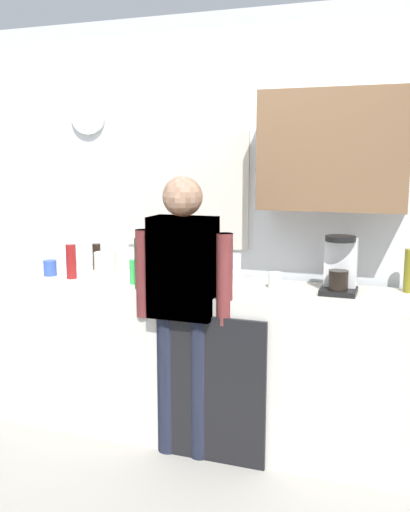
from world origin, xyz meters
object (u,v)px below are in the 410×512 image
(cup_white_mug, at_px, (275,280))
(coffee_maker, at_px, (340,267))
(bottle_dark_sauce, at_px, (97,257))
(mixing_bowl, at_px, (227,279))
(cup_blue_mug, at_px, (50,268))
(bottle_red_vinegar, at_px, (71,261))
(cup_terracotta_mug, at_px, (138,272))
(bottle_green_wine, at_px, (141,263))
(person_guest, at_px, (183,294))
(person_at_sink, at_px, (183,294))
(dish_soap, at_px, (134,271))
(storage_canister, at_px, (105,265))
(bottle_olive_oil, at_px, (409,271))

(cup_white_mug, bearing_deg, coffee_maker, 1.56)
(coffee_maker, bearing_deg, bottle_dark_sauce, 174.78)
(coffee_maker, height_order, mixing_bowl, coffee_maker)
(cup_white_mug, bearing_deg, cup_blue_mug, -175.18)
(bottle_red_vinegar, relative_size, cup_terracotta_mug, 2.39)
(bottle_green_wine, bearing_deg, person_guest, -17.84)
(person_guest, bearing_deg, person_at_sink, -0.00)
(dish_soap, relative_size, storage_canister, 1.06)
(dish_soap, bearing_deg, coffee_maker, 8.23)
(bottle_olive_oil, bearing_deg, bottle_red_vinegar, -171.20)
(bottle_red_vinegar, xyz_separation_m, mixing_bowl, (1.00, 0.14, -0.07))
(person_at_sink, bearing_deg, cup_blue_mug, 178.46)
(cup_white_mug, xyz_separation_m, cup_terracotta_mug, (-0.88, -0.04, -0.00))
(coffee_maker, distance_m, cup_white_mug, 0.38)
(bottle_red_vinegar, height_order, cup_white_mug, bottle_red_vinegar)
(cup_white_mug, distance_m, cup_terracotta_mug, 0.88)
(coffee_maker, height_order, cup_white_mug, coffee_maker)
(cup_blue_mug, relative_size, mixing_bowl, 0.45)
(cup_terracotta_mug, height_order, dish_soap, dish_soap)
(cup_white_mug, bearing_deg, person_guest, -139.97)
(cup_terracotta_mug, bearing_deg, cup_white_mug, 2.71)
(coffee_maker, relative_size, cup_blue_mug, 3.30)
(bottle_green_wine, distance_m, person_at_sink, 0.35)
(bottle_olive_oil, xyz_separation_m, mixing_bowl, (-1.03, -0.17, -0.08))
(person_at_sink, height_order, person_guest, same)
(bottle_red_vinegar, relative_size, bottle_dark_sauce, 1.22)
(mixing_bowl, xyz_separation_m, storage_canister, (-0.79, -0.08, 0.04))
(coffee_maker, xyz_separation_m, dish_soap, (-1.21, -0.17, -0.07))
(bottle_dark_sauce, bearing_deg, person_at_sink, -31.83)
(storage_canister, distance_m, person_guest, 0.71)
(mixing_bowl, bearing_deg, bottle_green_wine, -150.33)
(bottle_red_vinegar, bearing_deg, bottle_dark_sauce, 90.15)
(bottle_dark_sauce, height_order, bottle_green_wine, bottle_green_wine)
(bottle_olive_oil, xyz_separation_m, cup_terracotta_mug, (-1.62, -0.20, -0.08))
(coffee_maker, xyz_separation_m, cup_white_mug, (-0.37, -0.01, -0.10))
(cup_blue_mug, distance_m, cup_white_mug, 1.48)
(coffee_maker, height_order, storage_canister, coffee_maker)
(dish_soap, height_order, person_guest, person_guest)
(bottle_green_wine, xyz_separation_m, storage_canister, (-0.34, 0.18, -0.06))
(bottle_red_vinegar, xyz_separation_m, dish_soap, (0.45, -0.01, -0.03))
(cup_white_mug, xyz_separation_m, person_guest, (-0.44, -0.37, -0.04))
(mixing_bowl, bearing_deg, person_at_sink, -112.14)
(cup_blue_mug, bearing_deg, person_at_sink, -13.23)
(cup_blue_mug, distance_m, dish_soap, 0.63)
(cup_white_mug, height_order, person_at_sink, person_at_sink)
(coffee_maker, relative_size, person_at_sink, 0.21)
(cup_white_mug, bearing_deg, bottle_green_wine, -160.13)
(bottle_olive_oil, bearing_deg, coffee_maker, -158.36)
(storage_canister, relative_size, person_at_sink, 0.11)
(bottle_dark_sauce, height_order, mixing_bowl, bottle_dark_sauce)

